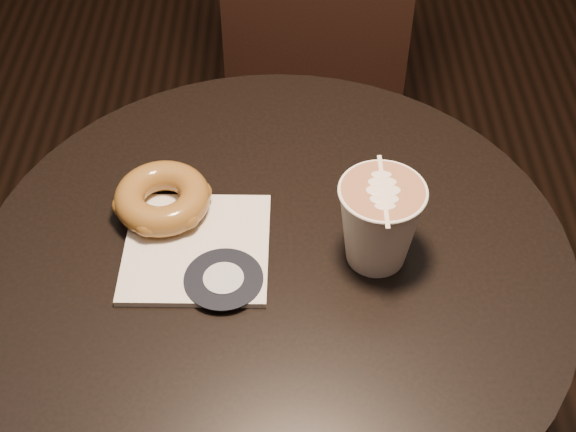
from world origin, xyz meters
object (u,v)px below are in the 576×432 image
at_px(pastry_bag, 197,248).
at_px(doughnut, 162,198).
at_px(latte_cup, 379,224).
at_px(cafe_table, 277,351).
at_px(chair, 310,83).

bearing_deg(pastry_bag, doughnut, 127.42).
bearing_deg(latte_cup, pastry_bag, 177.49).
relative_size(cafe_table, doughnut, 6.45).
distance_m(cafe_table, latte_cup, 0.28).
bearing_deg(doughnut, latte_cup, -15.22).
xyz_separation_m(cafe_table, latte_cup, (0.12, -0.00, 0.25)).
bearing_deg(doughnut, cafe_table, -26.52).
bearing_deg(latte_cup, cafe_table, 179.56).
height_order(chair, pastry_bag, chair).
bearing_deg(cafe_table, chair, 84.75).
distance_m(pastry_bag, latte_cup, 0.21).
height_order(cafe_table, doughnut, doughnut).
height_order(pastry_bag, latte_cup, latte_cup).
relative_size(cafe_table, latte_cup, 6.91).
height_order(cafe_table, chair, chair).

